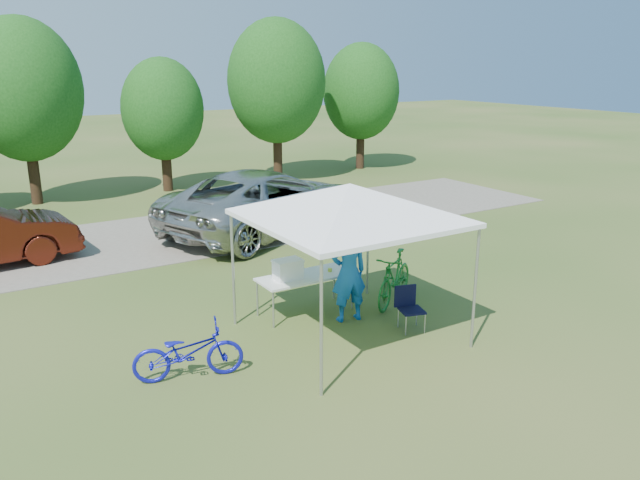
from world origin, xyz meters
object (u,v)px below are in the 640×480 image
(cyclist, at_px, (349,272))
(bike_green, at_px, (394,278))
(folding_chair, at_px, (409,304))
(cooler, at_px, (288,269))
(minivan, at_px, (265,201))
(folding_table, at_px, (305,278))
(bike_blue, at_px, (188,352))

(cyclist, height_order, bike_green, cyclist)
(folding_chair, relative_size, bike_green, 0.45)
(cooler, height_order, minivan, minivan)
(folding_table, height_order, bike_green, bike_green)
(folding_chair, bearing_deg, folding_table, 143.24)
(cyclist, relative_size, bike_green, 1.07)
(cooler, xyz_separation_m, cyclist, (0.87, -0.74, 0.00))
(cooler, xyz_separation_m, bike_green, (2.11, -0.53, -0.41))
(folding_chair, height_order, cyclist, cyclist)
(folding_table, relative_size, cyclist, 0.97)
(bike_blue, relative_size, bike_green, 0.94)
(folding_table, distance_m, minivan, 6.05)
(bike_green, bearing_deg, cooler, -136.02)
(bike_blue, xyz_separation_m, minivan, (4.88, 6.99, 0.47))
(cyclist, bearing_deg, bike_green, -161.23)
(folding_table, height_order, bike_blue, bike_blue)
(folding_table, xyz_separation_m, bike_blue, (-2.83, -1.30, -0.27))
(folding_chair, height_order, minivan, minivan)
(bike_green, bearing_deg, cyclist, -112.51)
(cyclist, distance_m, bike_blue, 3.41)
(cyclist, relative_size, minivan, 0.30)
(folding_table, relative_size, bike_blue, 1.10)
(cooler, distance_m, bike_blue, 2.82)
(cooler, bearing_deg, bike_blue, -152.19)
(cooler, height_order, bike_blue, cooler)
(bike_blue, xyz_separation_m, bike_green, (4.57, 0.76, 0.09))
(folding_table, height_order, folding_chair, folding_chair)
(folding_chair, distance_m, minivan, 7.38)
(folding_chair, distance_m, cooler, 2.31)
(minivan, bearing_deg, folding_table, 138.73)
(folding_chair, relative_size, cyclist, 0.42)
(folding_table, xyz_separation_m, folding_chair, (1.19, -1.63, -0.24))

